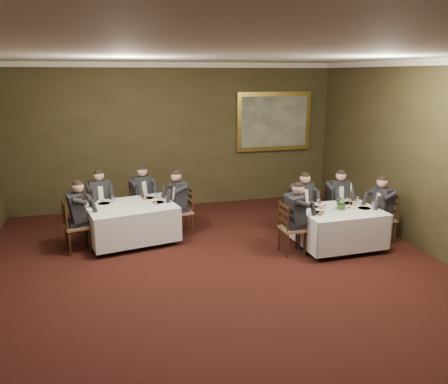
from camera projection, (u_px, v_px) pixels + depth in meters
name	position (u px, v px, depth m)	size (l,w,h in m)	color
ground	(232.00, 299.00, 6.49)	(10.00, 10.00, 0.00)	black
ceiling	(233.00, 53.00, 5.57)	(8.00, 10.00, 0.10)	silver
back_wall	(176.00, 137.00, 10.69)	(8.00, 0.10, 3.50)	#362E1B
crown_molding	(233.00, 58.00, 5.58)	(8.00, 10.00, 0.12)	white
table_main	(339.00, 225.00, 8.31)	(1.57, 1.22, 0.67)	black
table_second	(132.00, 220.00, 8.60)	(1.88, 1.56, 0.67)	black
chair_main_backleft	(300.00, 223.00, 8.97)	(0.52, 0.50, 1.00)	#866144
diner_main_backleft	(301.00, 212.00, 8.90)	(0.49, 0.55, 1.35)	black
chair_main_backright	(336.00, 219.00, 9.19)	(0.44, 0.42, 1.00)	#866144
diner_main_backright	(337.00, 209.00, 9.12)	(0.42, 0.48, 1.35)	black
chair_main_endleft	(292.00, 239.00, 8.09)	(0.43, 0.45, 1.00)	#866144
diner_main_endleft	(293.00, 227.00, 8.03)	(0.49, 0.43, 1.35)	black
chair_main_endright	(381.00, 229.00, 8.62)	(0.47, 0.48, 1.00)	#866144
diner_main_endright	(382.00, 218.00, 8.55)	(0.52, 0.45, 1.35)	black
chair_sec_backleft	(101.00, 219.00, 9.19)	(0.54, 0.52, 1.00)	#866144
diner_sec_backleft	(100.00, 209.00, 9.12)	(0.51, 0.57, 1.35)	black
chair_sec_backright	(142.00, 213.00, 9.57)	(0.58, 0.57, 1.00)	#866144
diner_sec_backright	(142.00, 203.00, 9.50)	(0.57, 0.61, 1.35)	black
chair_sec_endright	(182.00, 221.00, 9.08)	(0.48, 0.50, 1.00)	#866144
diner_sec_endright	(181.00, 210.00, 9.02)	(0.53, 0.47, 1.35)	black
chair_sec_endleft	(77.00, 237.00, 8.20)	(0.51, 0.52, 1.00)	#866144
diner_sec_endleft	(77.00, 225.00, 8.14)	(0.56, 0.50, 1.35)	black
centerpiece	(342.00, 202.00, 8.20)	(0.27, 0.23, 0.30)	#2D5926
candlestick	(350.00, 199.00, 8.28)	(0.07, 0.07, 0.50)	#B07A35
place_setting_table_main	(314.00, 205.00, 8.44)	(0.33, 0.31, 0.14)	white
place_setting_table_second	(107.00, 201.00, 8.66)	(0.33, 0.31, 0.14)	white
painting	(274.00, 122.00, 11.17)	(1.98, 0.09, 1.49)	gold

